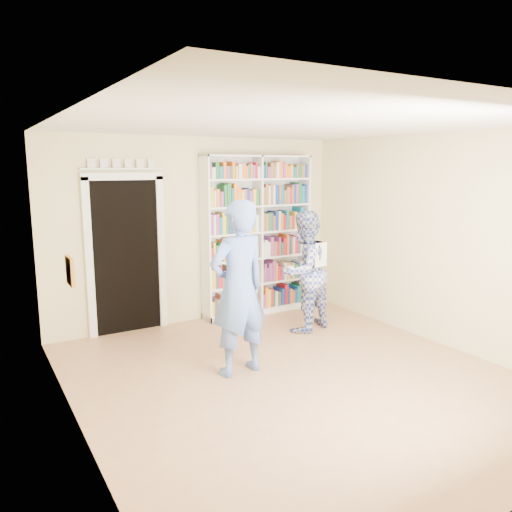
{
  "coord_description": "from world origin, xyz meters",
  "views": [
    {
      "loc": [
        -2.98,
        -4.21,
        2.29
      ],
      "look_at": [
        0.03,
        0.9,
        1.21
      ],
      "focal_mm": 35.0,
      "sensor_mm": 36.0,
      "label": 1
    }
  ],
  "objects": [
    {
      "name": "floor",
      "position": [
        0.0,
        0.0,
        0.0
      ],
      "size": [
        5.0,
        5.0,
        0.0
      ],
      "primitive_type": "plane",
      "color": "#A2714E",
      "rests_on": "ground"
    },
    {
      "name": "ceiling",
      "position": [
        0.0,
        0.0,
        2.7
      ],
      "size": [
        5.0,
        5.0,
        0.0
      ],
      "primitive_type": "plane",
      "rotation": [
        3.14,
        0.0,
        0.0
      ],
      "color": "white",
      "rests_on": "wall_back"
    },
    {
      "name": "wall_back",
      "position": [
        0.0,
        2.5,
        1.35
      ],
      "size": [
        4.5,
        0.0,
        4.5
      ],
      "primitive_type": "plane",
      "rotation": [
        1.57,
        0.0,
        0.0
      ],
      "color": "beige",
      "rests_on": "floor"
    },
    {
      "name": "wall_left",
      "position": [
        -2.25,
        0.0,
        1.35
      ],
      "size": [
        0.0,
        5.0,
        5.0
      ],
      "primitive_type": "plane",
      "rotation": [
        1.57,
        0.0,
        1.57
      ],
      "color": "beige",
      "rests_on": "floor"
    },
    {
      "name": "wall_right",
      "position": [
        2.25,
        0.0,
        1.35
      ],
      "size": [
        0.0,
        5.0,
        5.0
      ],
      "primitive_type": "plane",
      "rotation": [
        1.57,
        0.0,
        -1.57
      ],
      "color": "beige",
      "rests_on": "floor"
    },
    {
      "name": "bookshelf",
      "position": [
        0.9,
        2.34,
        1.23
      ],
      "size": [
        1.78,
        0.33,
        2.44
      ],
      "rotation": [
        0.0,
        0.0,
        -0.06
      ],
      "color": "white",
      "rests_on": "floor"
    },
    {
      "name": "doorway",
      "position": [
        -1.1,
        2.48,
        1.18
      ],
      "size": [
        1.1,
        0.08,
        2.43
      ],
      "color": "black",
      "rests_on": "floor"
    },
    {
      "name": "wall_art",
      "position": [
        -2.23,
        0.2,
        1.4
      ],
      "size": [
        0.03,
        0.25,
        0.25
      ],
      "primitive_type": "cube",
      "color": "brown",
      "rests_on": "wall_left"
    },
    {
      "name": "man_blue",
      "position": [
        -0.46,
        0.44,
        0.97
      ],
      "size": [
        0.75,
        0.54,
        1.94
      ],
      "primitive_type": "imported",
      "rotation": [
        0.0,
        0.0,
        3.25
      ],
      "color": "#5778C3",
      "rests_on": "floor"
    },
    {
      "name": "man_plaid",
      "position": [
        1.03,
        1.28,
        0.84
      ],
      "size": [
        0.96,
        0.84,
        1.68
      ],
      "primitive_type": "imported",
      "rotation": [
        0.0,
        0.0,
        3.41
      ],
      "color": "#33449D",
      "rests_on": "floor"
    },
    {
      "name": "paper_sheet",
      "position": [
        1.13,
        1.04,
        1.11
      ],
      "size": [
        0.23,
        0.05,
        0.33
      ],
      "primitive_type": "cube",
      "rotation": [
        0.0,
        0.0,
        0.18
      ],
      "color": "white",
      "rests_on": "man_plaid"
    }
  ]
}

